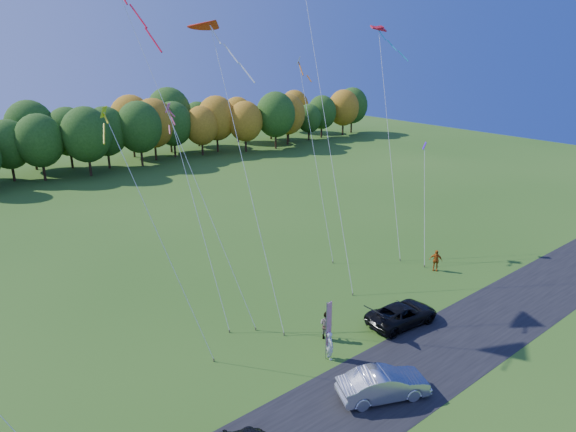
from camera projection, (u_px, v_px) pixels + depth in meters
ground at (349, 346)px, 31.99m from camera, size 160.00×160.00×0.00m
asphalt_strip at (400, 376)px, 29.07m from camera, size 90.00×6.00×0.01m
tree_line at (67, 177)px, 72.21m from camera, size 116.00×12.00×10.00m
black_suv at (402, 314)px, 34.33m from camera, size 5.39×2.95×1.43m
silver_sedan at (383, 384)px, 27.14m from camera, size 5.19×3.57×1.62m
person_tailgate_a at (330, 346)px, 30.44m from camera, size 0.56×0.73×1.79m
person_tailgate_b at (326, 325)px, 32.54m from camera, size 0.79×0.98×1.90m
person_east at (436, 260)px, 42.33m from camera, size 0.94×1.13×1.80m
feather_flag at (328, 324)px, 30.08m from camera, size 0.50×0.13×3.78m
kite_delta_blue at (184, 153)px, 32.39m from camera, size 5.43×10.43×23.53m
kite_parafoil_orange at (323, 104)px, 39.76m from camera, size 6.18×12.62×27.19m
kite_delta_red at (243, 162)px, 33.91m from camera, size 2.96×10.65×20.79m
kite_parafoil_rainbow at (389, 140)px, 45.59m from camera, size 6.18×8.43×19.75m
kite_diamond_yellow at (161, 240)px, 29.11m from camera, size 3.53×5.79×14.99m
kite_diamond_white at (315, 159)px, 44.06m from camera, size 2.06×7.00×17.14m
kite_diamond_pink at (193, 195)px, 33.44m from camera, size 1.03×6.85×14.51m
kite_diamond_blue_low at (424, 204)px, 44.13m from camera, size 4.29×4.27×9.97m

